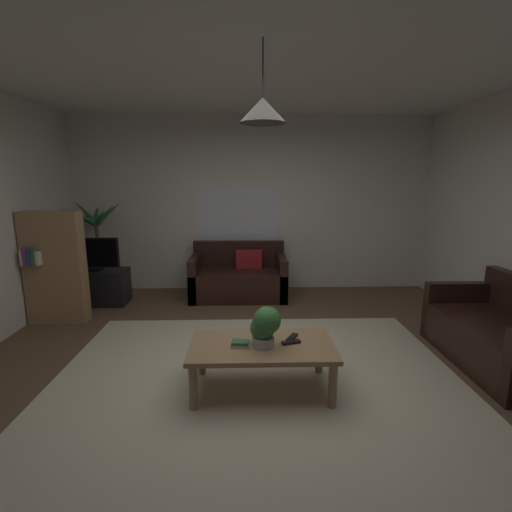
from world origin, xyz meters
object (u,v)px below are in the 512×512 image
Objects in this scene: potted_plant_on_table at (265,326)px; pendant_lamp at (263,110)px; remote_on_table_1 at (291,342)px; bookshelf_corner at (55,268)px; coffee_table at (262,350)px; remote_on_table_0 at (292,337)px; couch_right_side at (503,338)px; book_on_table_0 at (240,345)px; tv_stand at (96,287)px; tv at (92,254)px; couch_under_window at (239,279)px; book_on_table_1 at (240,342)px; potted_palm_corner at (97,249)px.

pendant_lamp is at bearing 116.92° from potted_plant_on_table.
remote_on_table_1 is 0.11× the size of bookshelf_corner.
remote_on_table_1 is (0.24, 0.00, 0.07)m from coffee_table.
remote_on_table_0 is 0.33m from potted_plant_on_table.
couch_right_side is 2.48× the size of pendant_lamp.
book_on_table_0 is 0.26× the size of pendant_lamp.
bookshelf_corner reaches higher than potted_plant_on_table.
tv_stand is 0.49m from tv.
tv_stand is (-2.33, 2.37, -0.35)m from potted_plant_on_table.
bookshelf_corner reaches higher than remote_on_table_1.
remote_on_table_1 is at bearing 4.49° from book_on_table_0.
coffee_table is 3.28m from tv_stand.
bookshelf_corner reaches higher than couch_under_window.
remote_on_table_0 is 3.41m from tv.
couch_right_side reaches higher than remote_on_table_0.
tv is (-2.57, 2.21, 0.31)m from remote_on_table_0.
tv reaches higher than couch_under_window.
coffee_table is 3.52× the size of potted_plant_on_table.
book_on_table_1 is 0.43m from remote_on_table_1.
potted_plant_on_table is at bearing -33.51° from bookshelf_corner.
couch_under_window is 2.69m from potted_plant_on_table.
pendant_lamp reaches higher than remote_on_table_1.
book_on_table_1 is at bearing -166.33° from coffee_table.
book_on_table_0 is 3.18m from tv_stand.
couch_under_window is 0.99× the size of couch_right_side.
tv is 3.60m from pendant_lamp.
book_on_table_0 is 0.43m from remote_on_table_1.
remote_on_table_1 is (0.43, 0.04, -0.02)m from book_on_table_1.
coffee_table is 3.73m from potted_palm_corner.
couch_under_window is at bearing -131.13° from couch_right_side.
couch_right_side is 2.36m from coffee_table.
potted_plant_on_table is (-0.24, -0.14, 0.17)m from remote_on_table_0.
potted_plant_on_table is at bearing -2.67° from book_on_table_0.
tv is (-2.55, 2.31, 0.31)m from remote_on_table_1.
coffee_table is 0.25m from remote_on_table_1.
pendant_lamp is at bearing 57.99° from coffee_table.
book_on_table_1 is 3.64m from potted_palm_corner.
book_on_table_0 is 0.96× the size of remote_on_table_1.
couch_under_window reaches higher than book_on_table_0.
couch_under_window reaches higher than book_on_table_1.
tv is at bearing -171.54° from couch_under_window.
potted_palm_corner is (-2.45, 2.85, 0.12)m from potted_plant_on_table.
coffee_table is at bearing 13.67° from book_on_table_1.
couch_right_side is at bearing 8.98° from pendant_lamp.
tv is at bearing -12.21° from remote_on_table_0.
potted_plant_on_table reaches higher than coffee_table.
couch_under_window is 2.14m from tv.
potted_palm_corner is 1.18m from bookshelf_corner.
bookshelf_corner reaches higher than book_on_table_1.
remote_on_table_0 is 3.83m from potted_palm_corner.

